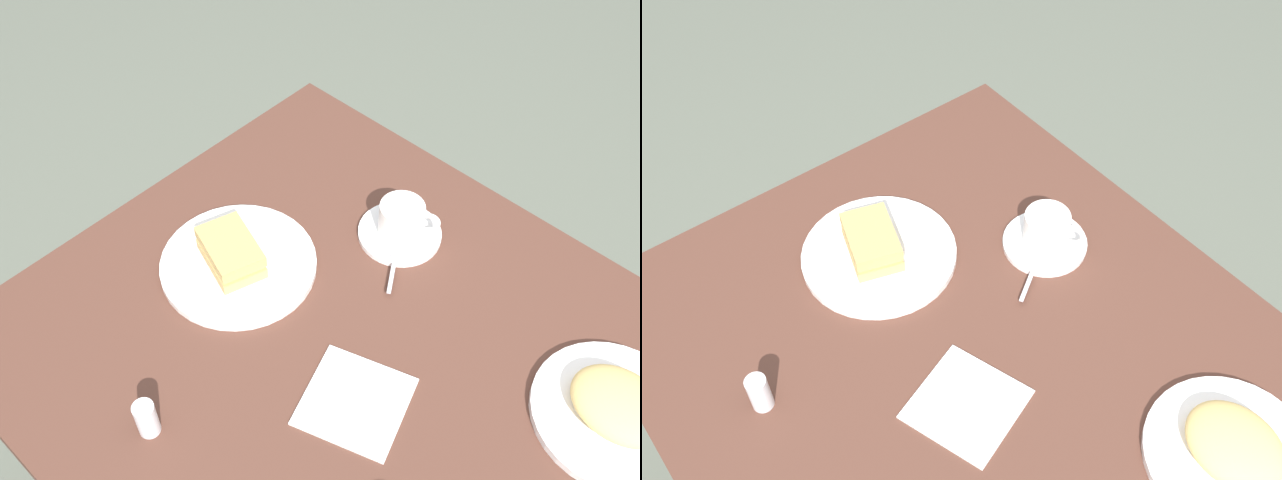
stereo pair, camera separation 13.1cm
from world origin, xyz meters
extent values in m
cube|color=#533126|center=(0.00, 0.00, 0.71)|extent=(1.04, 0.91, 0.05)
cylinder|color=#5C2823|center=(0.45, -0.39, 0.34)|extent=(0.05, 0.05, 0.68)
cylinder|color=#5C2823|center=(0.45, 0.39, 0.34)|extent=(0.05, 0.05, 0.68)
cylinder|color=white|center=(0.25, 0.00, 0.74)|extent=(0.27, 0.27, 0.01)
cube|color=tan|center=(0.26, 0.01, 0.76)|extent=(0.14, 0.11, 0.02)
cube|color=#D1CA6B|center=(0.26, 0.01, 0.77)|extent=(0.13, 0.10, 0.01)
cube|color=tan|center=(0.26, 0.01, 0.79)|extent=(0.14, 0.11, 0.02)
cylinder|color=white|center=(0.10, -0.25, 0.74)|extent=(0.15, 0.15, 0.01)
cylinder|color=white|center=(0.10, -0.25, 0.78)|extent=(0.08, 0.08, 0.06)
cylinder|color=#B06D57|center=(0.10, -0.25, 0.80)|extent=(0.07, 0.07, 0.01)
torus|color=white|center=(0.06, -0.27, 0.78)|extent=(0.04, 0.03, 0.05)
cube|color=silver|center=(0.04, -0.16, 0.75)|extent=(0.05, 0.07, 0.00)
ellipsoid|color=silver|center=(0.07, -0.20, 0.75)|extent=(0.03, 0.03, 0.01)
cylinder|color=white|center=(-0.36, -0.18, 0.74)|extent=(0.25, 0.25, 0.01)
ellipsoid|color=#E6BF6E|center=(-0.36, -0.18, 0.77)|extent=(0.15, 0.12, 0.04)
cube|color=white|center=(-0.06, 0.06, 0.74)|extent=(0.19, 0.19, 0.00)
cylinder|color=silver|center=(0.12, 0.30, 0.77)|extent=(0.03, 0.03, 0.07)
camera|label=1|loc=(-0.41, 0.50, 1.75)|focal=42.64mm
camera|label=2|loc=(-0.50, 0.41, 1.75)|focal=42.64mm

